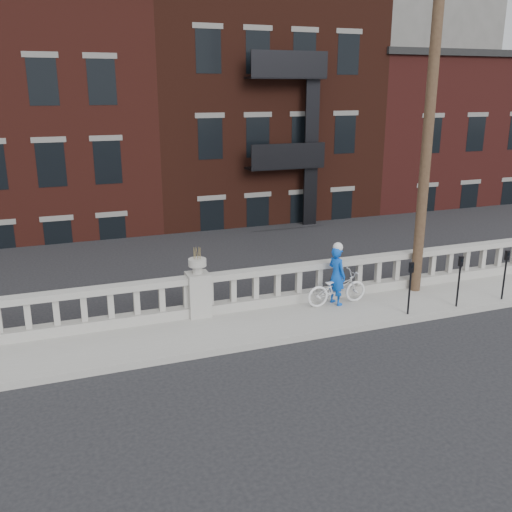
{
  "coord_description": "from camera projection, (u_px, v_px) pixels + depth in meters",
  "views": [
    {
      "loc": [
        -3.34,
        -9.01,
        5.62
      ],
      "look_at": [
        1.25,
        3.2,
        1.77
      ],
      "focal_mm": 40.0,
      "sensor_mm": 36.0,
      "label": 1
    }
  ],
  "objects": [
    {
      "name": "ground",
      "position": [
        254.0,
        397.0,
        10.81
      ],
      "size": [
        120.0,
        120.0,
        0.0
      ],
      "primitive_type": "plane",
      "color": "black",
      "rests_on": "ground"
    },
    {
      "name": "sidewalk",
      "position": [
        210.0,
        332.0,
        13.48
      ],
      "size": [
        32.0,
        2.2,
        0.15
      ],
      "primitive_type": "cube",
      "color": "#99978E",
      "rests_on": "ground"
    },
    {
      "name": "balustrade",
      "position": [
        198.0,
        296.0,
        14.17
      ],
      "size": [
        28.0,
        0.34,
        1.03
      ],
      "color": "#99978E",
      "rests_on": "sidewalk"
    },
    {
      "name": "planter_pedestal",
      "position": [
        198.0,
        289.0,
        14.12
      ],
      "size": [
        0.55,
        0.55,
        1.76
      ],
      "color": "#99978E",
      "rests_on": "sidewalk"
    },
    {
      "name": "lower_level",
      "position": [
        116.0,
        145.0,
        30.94
      ],
      "size": [
        80.0,
        44.0,
        20.8
      ],
      "color": "#605E59",
      "rests_on": "ground"
    },
    {
      "name": "utility_pole",
      "position": [
        430.0,
        104.0,
        14.65
      ],
      "size": [
        1.6,
        0.28,
        10.0
      ],
      "color": "#422D1E",
      "rests_on": "sidewalk"
    },
    {
      "name": "parking_meter_b",
      "position": [
        410.0,
        282.0,
        14.13
      ],
      "size": [
        0.1,
        0.09,
        1.36
      ],
      "color": "black",
      "rests_on": "sidewalk"
    },
    {
      "name": "parking_meter_c",
      "position": [
        459.0,
        276.0,
        14.63
      ],
      "size": [
        0.1,
        0.09,
        1.36
      ],
      "color": "black",
      "rests_on": "sidewalk"
    },
    {
      "name": "parking_meter_d",
      "position": [
        505.0,
        269.0,
        15.14
      ],
      "size": [
        0.1,
        0.09,
        1.36
      ],
      "color": "black",
      "rests_on": "sidewalk"
    },
    {
      "name": "bicycle",
      "position": [
        337.0,
        288.0,
        14.91
      ],
      "size": [
        1.7,
        0.62,
        0.89
      ],
      "primitive_type": "imported",
      "rotation": [
        0.0,
        0.0,
        1.59
      ],
      "color": "white",
      "rests_on": "sidewalk"
    },
    {
      "name": "cyclist",
      "position": [
        337.0,
        275.0,
        14.84
      ],
      "size": [
        0.51,
        0.65,
        1.56
      ],
      "primitive_type": "imported",
      "rotation": [
        0.0,
        0.0,
        1.82
      ],
      "color": "blue",
      "rests_on": "sidewalk"
    }
  ]
}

